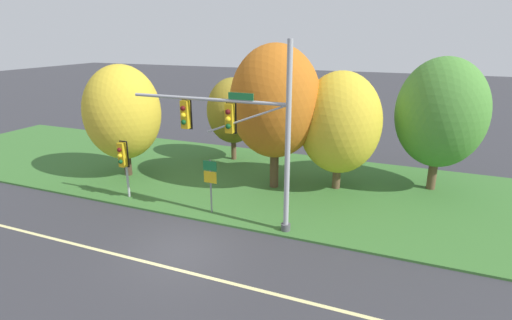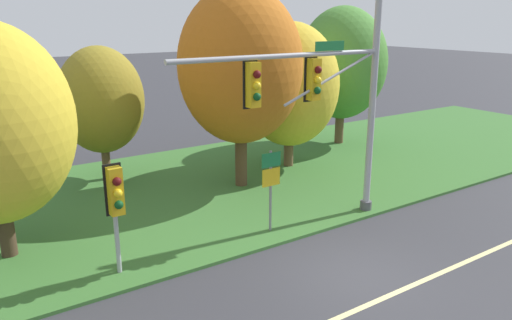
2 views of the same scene
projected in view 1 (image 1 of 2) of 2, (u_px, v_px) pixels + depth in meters
ground_plane at (180, 250)px, 15.62m from camera, size 160.00×160.00×0.00m
lane_stripe at (162, 266)px, 14.56m from camera, size 36.00×0.16×0.01m
grass_verge at (259, 180)px, 22.88m from camera, size 48.00×11.50×0.10m
traffic_signal_mast at (243, 129)px, 16.40m from camera, size 7.41×0.49×7.83m
pedestrian_signal_near_kerb at (123, 158)px, 19.71m from camera, size 0.46×0.55×2.97m
route_sign_post at (210, 179)px, 18.21m from camera, size 0.68×0.08×2.57m
tree_nearest_road at (122, 113)px, 22.54m from camera, size 4.29×4.29×6.42m
tree_left_of_mast at (233, 111)px, 25.64m from camera, size 3.37×3.37×5.37m
tree_behind_signpost at (275, 102)px, 20.45m from camera, size 4.68×4.68×7.59m
tree_mid_verge at (340, 123)px, 20.58m from camera, size 4.24×4.24×6.25m
tree_tall_centre at (441, 113)px, 20.32m from camera, size 4.51×4.51×6.96m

